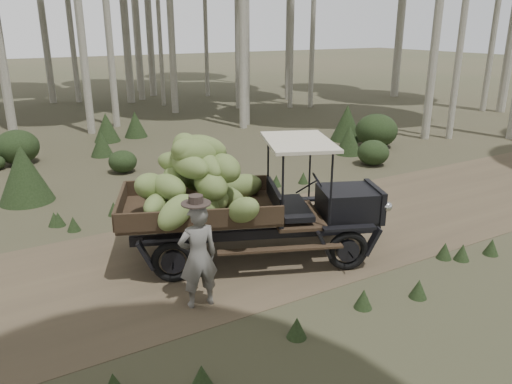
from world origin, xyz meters
TOP-DOWN VIEW (x-y plane):
  - ground at (0.00, 0.00)m, footprint 120.00×120.00m
  - dirt_track at (0.00, 0.00)m, footprint 70.00×4.00m
  - banana_truck at (-0.64, -0.20)m, footprint 4.72×3.06m
  - farmer at (-1.58, -1.37)m, footprint 0.61×0.46m
  - undergrowth at (-1.12, -0.92)m, footprint 19.13×21.32m

SIDE VIEW (x-z plane):
  - ground at x=0.00m, z-range 0.00..0.00m
  - dirt_track at x=0.00m, z-range 0.00..0.01m
  - undergrowth at x=-1.12m, z-range -0.13..1.26m
  - farmer at x=-1.58m, z-range -0.05..1.66m
  - banana_truck at x=-0.64m, z-range 0.19..2.49m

